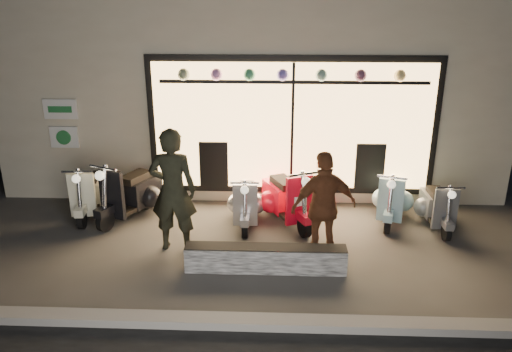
{
  "coord_description": "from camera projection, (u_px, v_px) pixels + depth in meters",
  "views": [
    {
      "loc": [
        0.5,
        -7.19,
        3.89
      ],
      "look_at": [
        0.17,
        0.6,
        1.05
      ],
      "focal_mm": 35.0,
      "sensor_mm": 36.0,
      "label": 1
    }
  ],
  "objects": [
    {
      "name": "scooter_blue",
      "position": [
        392.0,
        197.0,
        9.14
      ],
      "size": [
        0.7,
        1.37,
        0.98
      ],
      "rotation": [
        0.0,
        0.0,
        -0.3
      ],
      "color": "black",
      "rests_on": "ground"
    },
    {
      "name": "scooter_cream",
      "position": [
        91.0,
        192.0,
        9.38
      ],
      "size": [
        0.54,
        1.42,
        1.01
      ],
      "rotation": [
        0.0,
        0.0,
        0.1
      ],
      "color": "black",
      "rests_on": "ground"
    },
    {
      "name": "scooter_grey",
      "position": [
        436.0,
        205.0,
        8.88
      ],
      "size": [
        0.4,
        1.25,
        0.9
      ],
      "rotation": [
        0.0,
        0.0,
        0.01
      ],
      "color": "black",
      "rests_on": "ground"
    },
    {
      "name": "scooter_silver",
      "position": [
        247.0,
        201.0,
        9.01
      ],
      "size": [
        0.42,
        1.31,
        0.94
      ],
      "rotation": [
        0.0,
        0.0,
        0.02
      ],
      "color": "black",
      "rests_on": "ground"
    },
    {
      "name": "shop_building",
      "position": [
        257.0,
        73.0,
        12.06
      ],
      "size": [
        10.2,
        6.23,
        4.2
      ],
      "color": "beige",
      "rests_on": "ground"
    },
    {
      "name": "scooter_red",
      "position": [
        285.0,
        197.0,
        9.05
      ],
      "size": [
        0.9,
        1.48,
        1.08
      ],
      "rotation": [
        0.0,
        0.0,
        0.44
      ],
      "color": "black",
      "rests_on": "ground"
    },
    {
      "name": "scooter_black",
      "position": [
        135.0,
        192.0,
        9.26
      ],
      "size": [
        0.92,
        1.52,
        1.11
      ],
      "rotation": [
        0.0,
        0.0,
        -0.43
      ],
      "color": "black",
      "rests_on": "ground"
    },
    {
      "name": "kerb",
      "position": [
        233.0,
        322.0,
        6.21
      ],
      "size": [
        40.0,
        0.25,
        0.12
      ],
      "primitive_type": "cube",
      "color": "slate",
      "rests_on": "ground"
    },
    {
      "name": "man",
      "position": [
        173.0,
        190.0,
        7.8
      ],
      "size": [
        0.75,
        0.5,
        2.02
      ],
      "primitive_type": "imported",
      "rotation": [
        0.0,
        0.0,
        3.12
      ],
      "color": "black",
      "rests_on": "ground"
    },
    {
      "name": "ground",
      "position": [
        244.0,
        249.0,
        8.1
      ],
      "size": [
        40.0,
        40.0,
        0.0
      ],
      "primitive_type": "plane",
      "color": "#383533",
      "rests_on": "ground"
    },
    {
      "name": "woman",
      "position": [
        324.0,
        207.0,
        7.54
      ],
      "size": [
        1.09,
        0.67,
        1.74
      ],
      "primitive_type": "imported",
      "rotation": [
        0.0,
        0.0,
        3.4
      ],
      "color": "brown",
      "rests_on": "ground"
    },
    {
      "name": "graffiti_barrier",
      "position": [
        266.0,
        259.0,
        7.41
      ],
      "size": [
        2.39,
        0.28,
        0.4
      ],
      "primitive_type": "cube",
      "color": "black",
      "rests_on": "ground"
    }
  ]
}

